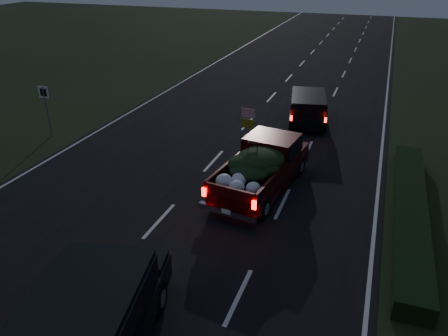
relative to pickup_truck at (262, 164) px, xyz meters
The scene contains 7 objects.
ground 4.35m from the pickup_truck, 127.40° to the right, with size 120.00×120.00×0.00m, color black.
road_asphalt 4.35m from the pickup_truck, 127.40° to the right, with size 14.00×120.00×0.02m, color black.
hedge_row 5.29m from the pickup_truck, ahead, with size 1.00×10.00×0.60m, color black.
route_sign 11.21m from the pickup_truck, behind, with size 0.55×0.08×2.50m.
pickup_truck is the anchor object (origin of this frame).
lead_suv 7.83m from the pickup_truck, 87.80° to the left, with size 2.57×4.57×1.24m.
rear_suv 9.14m from the pickup_truck, 98.01° to the right, with size 3.27×5.70×1.54m.
Camera 1 is at (6.21, -10.78, 7.95)m, focal length 35.00 mm.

